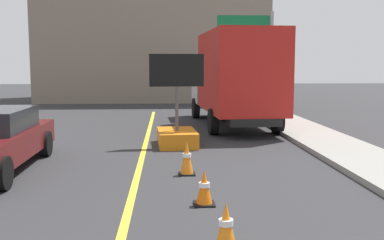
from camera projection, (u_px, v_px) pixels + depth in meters
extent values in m
cube|color=orange|center=(177.00, 138.00, 13.44)|extent=(1.22, 1.87, 0.45)
cylinder|color=#4C4C4C|center=(177.00, 109.00, 13.33)|extent=(0.10, 0.10, 1.30)
cube|color=black|center=(177.00, 70.00, 13.20)|extent=(1.60, 0.19, 0.95)
sphere|color=yellow|center=(195.00, 70.00, 13.32)|extent=(0.09, 0.09, 0.09)
sphere|color=yellow|center=(185.00, 70.00, 13.28)|extent=(0.09, 0.09, 0.09)
sphere|color=yellow|center=(175.00, 70.00, 13.24)|extent=(0.09, 0.09, 0.09)
sphere|color=yellow|center=(165.00, 70.00, 13.20)|extent=(0.09, 0.09, 0.09)
sphere|color=yellow|center=(159.00, 64.00, 13.16)|extent=(0.09, 0.09, 0.09)
sphere|color=yellow|center=(159.00, 76.00, 13.21)|extent=(0.09, 0.09, 0.09)
cube|color=black|center=(232.00, 111.00, 17.88)|extent=(2.08, 7.83, 0.25)
cube|color=silver|center=(220.00, 81.00, 20.50)|extent=(2.48, 2.30, 1.90)
cube|color=red|center=(239.00, 72.00, 16.52)|extent=(2.65, 5.39, 2.88)
cylinder|color=black|center=(196.00, 108.00, 20.37)|extent=(0.33, 0.91, 0.90)
cylinder|color=black|center=(245.00, 108.00, 20.62)|extent=(0.33, 0.91, 0.90)
cylinder|color=black|center=(213.00, 122.00, 15.48)|extent=(0.33, 0.91, 0.90)
cylinder|color=black|center=(277.00, 121.00, 15.73)|extent=(0.33, 0.91, 0.90)
cylinder|color=black|center=(3.00, 173.00, 8.56)|extent=(0.23, 0.66, 0.66)
cylinder|color=black|center=(46.00, 144.00, 11.81)|extent=(0.23, 0.66, 0.66)
cylinder|color=gray|center=(271.00, 63.00, 22.37)|extent=(0.18, 0.18, 5.00)
cube|color=#0F6033|center=(243.00, 29.00, 22.13)|extent=(2.60, 0.12, 1.30)
cube|color=white|center=(243.00, 29.00, 22.16)|extent=(1.82, 0.05, 0.18)
cube|color=gray|center=(154.00, 22.00, 31.33)|extent=(14.83, 7.78, 10.73)
cone|color=orange|center=(226.00, 225.00, 5.81)|extent=(0.28, 0.28, 0.60)
cylinder|color=white|center=(226.00, 222.00, 5.81)|extent=(0.19, 0.19, 0.08)
cube|color=black|center=(204.00, 204.00, 7.72)|extent=(0.36, 0.36, 0.03)
cone|color=orange|center=(204.00, 186.00, 7.68)|extent=(0.28, 0.28, 0.58)
cylinder|color=white|center=(204.00, 185.00, 7.68)|extent=(0.19, 0.19, 0.08)
cube|color=black|center=(187.00, 174.00, 9.85)|extent=(0.36, 0.36, 0.03)
cone|color=orange|center=(187.00, 157.00, 9.80)|extent=(0.28, 0.28, 0.72)
cylinder|color=white|center=(187.00, 155.00, 9.80)|extent=(0.19, 0.19, 0.08)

